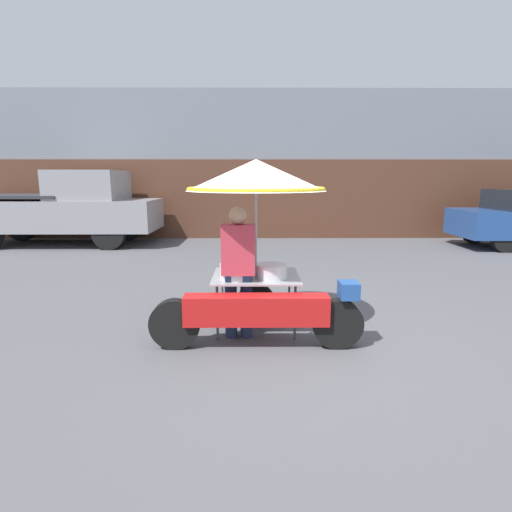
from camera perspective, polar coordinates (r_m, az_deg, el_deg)
ground_plane at (r=4.63m, az=5.32°, el=-12.37°), size 36.00×36.00×0.00m
shopfront_building at (r=13.41m, az=1.57°, el=12.62°), size 28.00×2.06×4.45m
vendor_motorcycle_cart at (r=4.64m, az=0.06°, el=7.32°), size 2.33×1.64×2.05m
vendor_person at (r=4.56m, az=-2.54°, el=-1.43°), size 0.38×0.22×1.53m
pickup_truck at (r=12.35m, az=-25.61°, el=6.08°), size 5.32×1.89×2.05m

